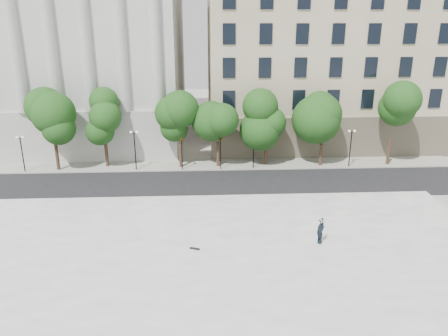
# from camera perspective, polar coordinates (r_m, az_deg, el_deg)

# --- Properties ---
(ground) EXTENTS (160.00, 160.00, 0.00)m
(ground) POSITION_cam_1_polar(r_m,az_deg,el_deg) (28.26, -4.60, -15.49)
(ground) COLOR #ADABA3
(ground) RESTS_ON ground
(plaza) EXTENTS (44.00, 22.00, 0.45)m
(plaza) POSITION_cam_1_polar(r_m,az_deg,el_deg) (30.66, -4.45, -11.96)
(plaza) COLOR white
(plaza) RESTS_ON ground
(street) EXTENTS (60.00, 8.00, 0.02)m
(street) POSITION_cam_1_polar(r_m,az_deg,el_deg) (44.26, -3.96, -2.14)
(street) COLOR black
(street) RESTS_ON ground
(far_sidewalk) EXTENTS (60.00, 4.00, 0.12)m
(far_sidewalk) POSITION_cam_1_polar(r_m,az_deg,el_deg) (49.89, -3.85, 0.41)
(far_sidewalk) COLOR #AFADA2
(far_sidewalk) RESTS_ON ground
(building_west) EXTENTS (31.50, 27.65, 25.60)m
(building_west) POSITION_cam_1_polar(r_m,az_deg,el_deg) (64.49, -19.77, 15.26)
(building_west) COLOR #B7B8B3
(building_west) RESTS_ON ground
(building_east) EXTENTS (36.00, 26.15, 23.00)m
(building_east) POSITION_cam_1_polar(r_m,az_deg,el_deg) (65.17, 14.58, 14.23)
(building_east) COLOR beige
(building_east) RESTS_ON ground
(traffic_light_west) EXTENTS (0.44, 1.62, 4.15)m
(traffic_light_west) POSITION_cam_1_polar(r_m,az_deg,el_deg) (47.27, -5.58, 3.83)
(traffic_light_west) COLOR black
(traffic_light_west) RESTS_ON ground
(traffic_light_east) EXTENTS (0.57, 1.58, 4.12)m
(traffic_light_east) POSITION_cam_1_polar(r_m,az_deg,el_deg) (47.25, -0.45, 3.88)
(traffic_light_east) COLOR black
(traffic_light_east) RESTS_ON ground
(person_lying) EXTENTS (1.84, 1.90, 0.53)m
(person_lying) POSITION_cam_1_polar(r_m,az_deg,el_deg) (32.81, 12.36, -9.17)
(person_lying) COLOR black
(person_lying) RESTS_ON plaza
(skateboard) EXTENTS (0.75, 0.43, 0.07)m
(skateboard) POSITION_cam_1_polar(r_m,az_deg,el_deg) (31.52, -3.86, -10.45)
(skateboard) COLOR black
(skateboard) RESTS_ON plaza
(street_trees) EXTENTS (40.85, 5.13, 7.72)m
(street_trees) POSITION_cam_1_polar(r_m,az_deg,el_deg) (47.92, 0.58, 6.15)
(street_trees) COLOR #382619
(street_trees) RESTS_ON ground
(lamp_posts) EXTENTS (36.73, 0.28, 4.48)m
(lamp_posts) POSITION_cam_1_polar(r_m,az_deg,el_deg) (47.69, -4.09, 3.19)
(lamp_posts) COLOR black
(lamp_posts) RESTS_ON ground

